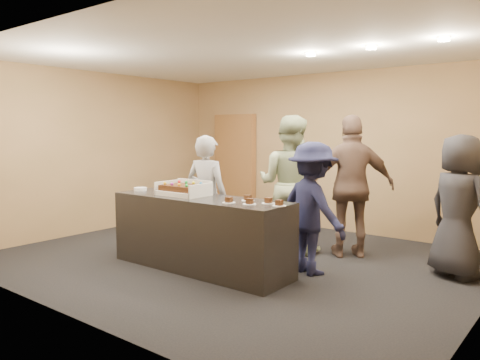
{
  "coord_description": "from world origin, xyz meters",
  "views": [
    {
      "loc": [
        3.81,
        -4.82,
        1.71
      ],
      "look_at": [
        0.05,
        0.0,
        1.07
      ],
      "focal_mm": 35.0,
      "sensor_mm": 36.0,
      "label": 1
    }
  ],
  "objects_px": {
    "plate_stack": "(140,189)",
    "person_sage_man": "(289,184)",
    "person_server_grey": "(207,197)",
    "cake_box": "(185,192)",
    "person_dark_suit": "(459,206)",
    "storage_cabinet": "(235,166)",
    "sheet_cake": "(183,188)",
    "person_navy_man": "(312,208)",
    "serving_counter": "(200,233)",
    "person_brown_extra": "(352,186)"
  },
  "relations": [
    {
      "from": "plate_stack",
      "to": "person_sage_man",
      "type": "distance_m",
      "value": 2.08
    },
    {
      "from": "plate_stack",
      "to": "serving_counter",
      "type": "bearing_deg",
      "value": 1.65
    },
    {
      "from": "serving_counter",
      "to": "plate_stack",
      "type": "relative_size",
      "value": 13.88
    },
    {
      "from": "sheet_cake",
      "to": "person_dark_suit",
      "type": "bearing_deg",
      "value": 29.47
    },
    {
      "from": "storage_cabinet",
      "to": "person_dark_suit",
      "type": "distance_m",
      "value": 4.7
    },
    {
      "from": "cake_box",
      "to": "person_brown_extra",
      "type": "bearing_deg",
      "value": 48.23
    },
    {
      "from": "serving_counter",
      "to": "cake_box",
      "type": "bearing_deg",
      "value": 175.03
    },
    {
      "from": "serving_counter",
      "to": "person_navy_man",
      "type": "xyz_separation_m",
      "value": [
        1.17,
        0.7,
        0.34
      ]
    },
    {
      "from": "sheet_cake",
      "to": "person_dark_suit",
      "type": "relative_size",
      "value": 0.32
    },
    {
      "from": "cake_box",
      "to": "person_server_grey",
      "type": "height_order",
      "value": "person_server_grey"
    },
    {
      "from": "serving_counter",
      "to": "sheet_cake",
      "type": "distance_m",
      "value": 0.62
    },
    {
      "from": "cake_box",
      "to": "person_dark_suit",
      "type": "height_order",
      "value": "person_dark_suit"
    },
    {
      "from": "sheet_cake",
      "to": "person_navy_man",
      "type": "distance_m",
      "value": 1.63
    },
    {
      "from": "sheet_cake",
      "to": "person_server_grey",
      "type": "distance_m",
      "value": 0.48
    },
    {
      "from": "person_server_grey",
      "to": "person_brown_extra",
      "type": "bearing_deg",
      "value": -149.65
    },
    {
      "from": "person_server_grey",
      "to": "person_brown_extra",
      "type": "distance_m",
      "value": 1.97
    },
    {
      "from": "person_server_grey",
      "to": "plate_stack",
      "type": "bearing_deg",
      "value": 22.12
    },
    {
      "from": "sheet_cake",
      "to": "person_navy_man",
      "type": "relative_size",
      "value": 0.33
    },
    {
      "from": "cake_box",
      "to": "sheet_cake",
      "type": "bearing_deg",
      "value": -90.84
    },
    {
      "from": "serving_counter",
      "to": "sheet_cake",
      "type": "relative_size",
      "value": 4.54
    },
    {
      "from": "serving_counter",
      "to": "person_server_grey",
      "type": "relative_size",
      "value": 1.45
    },
    {
      "from": "person_navy_man",
      "to": "sheet_cake",
      "type": "bearing_deg",
      "value": 46.69
    },
    {
      "from": "person_dark_suit",
      "to": "storage_cabinet",
      "type": "bearing_deg",
      "value": 12.0
    },
    {
      "from": "cake_box",
      "to": "sheet_cake",
      "type": "height_order",
      "value": "cake_box"
    },
    {
      "from": "serving_counter",
      "to": "sheet_cake",
      "type": "bearing_deg",
      "value": 179.67
    },
    {
      "from": "serving_counter",
      "to": "storage_cabinet",
      "type": "xyz_separation_m",
      "value": [
        -1.89,
        3.06,
        0.57
      ]
    },
    {
      "from": "person_server_grey",
      "to": "person_dark_suit",
      "type": "height_order",
      "value": "person_dark_suit"
    },
    {
      "from": "cake_box",
      "to": "person_navy_man",
      "type": "bearing_deg",
      "value": 25.05
    },
    {
      "from": "plate_stack",
      "to": "person_server_grey",
      "type": "distance_m",
      "value": 0.93
    },
    {
      "from": "storage_cabinet",
      "to": "person_server_grey",
      "type": "height_order",
      "value": "storage_cabinet"
    },
    {
      "from": "plate_stack",
      "to": "person_sage_man",
      "type": "bearing_deg",
      "value": 45.23
    },
    {
      "from": "cake_box",
      "to": "plate_stack",
      "type": "relative_size",
      "value": 3.59
    },
    {
      "from": "sheet_cake",
      "to": "person_server_grey",
      "type": "relative_size",
      "value": 0.32
    },
    {
      "from": "storage_cabinet",
      "to": "cake_box",
      "type": "relative_size",
      "value": 3.27
    },
    {
      "from": "person_server_grey",
      "to": "storage_cabinet",
      "type": "bearing_deg",
      "value": -67.87
    },
    {
      "from": "person_sage_man",
      "to": "person_brown_extra",
      "type": "xyz_separation_m",
      "value": [
        0.83,
        0.26,
        0.0
      ]
    },
    {
      "from": "plate_stack",
      "to": "sheet_cake",
      "type": "bearing_deg",
      "value": 2.24
    },
    {
      "from": "person_brown_extra",
      "to": "sheet_cake",
      "type": "bearing_deg",
      "value": 11.26
    },
    {
      "from": "storage_cabinet",
      "to": "person_dark_suit",
      "type": "bearing_deg",
      "value": -17.81
    },
    {
      "from": "cake_box",
      "to": "person_sage_man",
      "type": "height_order",
      "value": "person_sage_man"
    },
    {
      "from": "cake_box",
      "to": "sheet_cake",
      "type": "relative_size",
      "value": 1.18
    },
    {
      "from": "sheet_cake",
      "to": "person_server_grey",
      "type": "bearing_deg",
      "value": 90.9
    },
    {
      "from": "sheet_cake",
      "to": "person_dark_suit",
      "type": "xyz_separation_m",
      "value": [
        2.87,
        1.62,
        -0.16
      ]
    },
    {
      "from": "cake_box",
      "to": "person_navy_man",
      "type": "height_order",
      "value": "person_navy_man"
    },
    {
      "from": "person_sage_man",
      "to": "storage_cabinet",
      "type": "bearing_deg",
      "value": -46.77
    },
    {
      "from": "plate_stack",
      "to": "cake_box",
      "type": "bearing_deg",
      "value": 3.89
    },
    {
      "from": "person_server_grey",
      "to": "person_sage_man",
      "type": "height_order",
      "value": "person_sage_man"
    },
    {
      "from": "sheet_cake",
      "to": "plate_stack",
      "type": "distance_m",
      "value": 0.8
    },
    {
      "from": "person_brown_extra",
      "to": "person_dark_suit",
      "type": "xyz_separation_m",
      "value": [
        1.37,
        -0.08,
        -0.13
      ]
    },
    {
      "from": "cake_box",
      "to": "person_dark_suit",
      "type": "distance_m",
      "value": 3.28
    }
  ]
}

